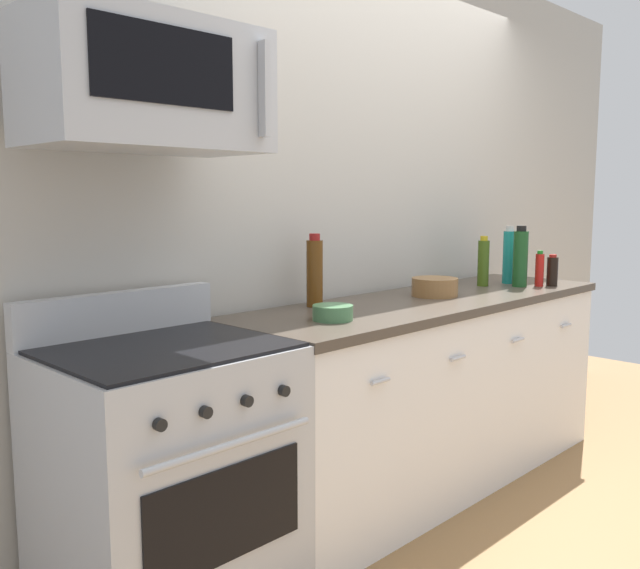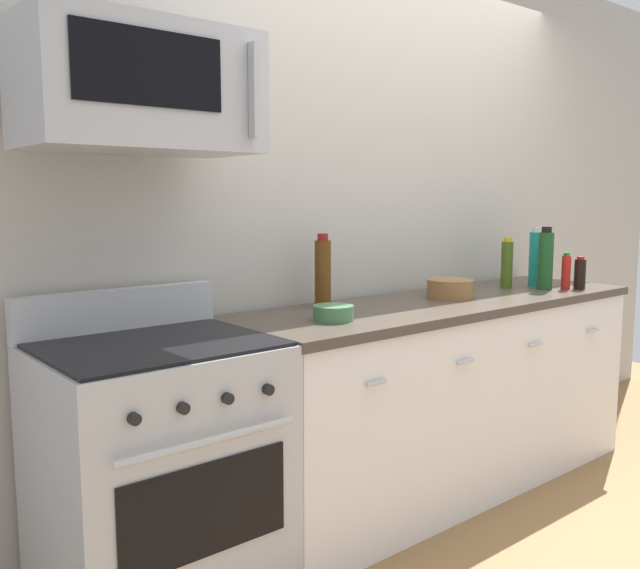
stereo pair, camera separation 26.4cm
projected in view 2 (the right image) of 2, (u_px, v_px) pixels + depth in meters
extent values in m
plane|color=olive|center=(442.00, 485.00, 3.34)|extent=(6.40, 6.40, 0.00)
cube|color=#B7B2A8|center=(386.00, 207.00, 3.48)|extent=(5.33, 0.10, 2.70)
cube|color=white|center=(444.00, 398.00, 3.28)|extent=(2.21, 0.62, 0.88)
cube|color=#473D33|center=(446.00, 304.00, 3.22)|extent=(2.24, 0.65, 0.04)
cube|color=black|center=(489.00, 494.00, 3.12)|extent=(2.21, 0.02, 0.10)
cylinder|color=silver|center=(376.00, 383.00, 2.51)|extent=(0.10, 0.02, 0.02)
cylinder|color=silver|center=(465.00, 362.00, 2.84)|extent=(0.10, 0.02, 0.02)
cylinder|color=silver|center=(536.00, 344.00, 3.16)|extent=(0.10, 0.02, 0.02)
cylinder|color=silver|center=(593.00, 331.00, 3.49)|extent=(0.10, 0.02, 0.02)
cube|color=#B7BABF|center=(159.00, 475.00, 2.33)|extent=(0.76, 0.64, 0.91)
cube|color=black|center=(207.00, 510.00, 2.09)|extent=(0.58, 0.01, 0.30)
cylinder|color=#B7BABF|center=(211.00, 441.00, 2.03)|extent=(0.61, 0.02, 0.02)
cube|color=#B7BABF|center=(118.00, 311.00, 2.49)|extent=(0.76, 0.06, 0.16)
cube|color=black|center=(155.00, 344.00, 2.28)|extent=(0.73, 0.61, 0.01)
cylinder|color=black|center=(134.00, 419.00, 1.89)|extent=(0.04, 0.02, 0.04)
cylinder|color=black|center=(183.00, 408.00, 1.99)|extent=(0.04, 0.02, 0.04)
cylinder|color=black|center=(228.00, 398.00, 2.09)|extent=(0.04, 0.02, 0.04)
cylinder|color=black|center=(268.00, 390.00, 2.18)|extent=(0.04, 0.02, 0.04)
cube|color=#B7BABF|center=(140.00, 89.00, 2.21)|extent=(0.74, 0.40, 0.40)
cube|color=black|center=(150.00, 68.00, 2.01)|extent=(0.48, 0.01, 0.22)
cube|color=#B7BABF|center=(254.00, 90.00, 2.23)|extent=(0.02, 0.04, 0.30)
cylinder|color=#385114|center=(507.00, 265.00, 3.60)|extent=(0.06, 0.06, 0.25)
cylinder|color=#B29919|center=(508.00, 239.00, 3.58)|extent=(0.04, 0.04, 0.02)
cylinder|color=#59330F|center=(323.00, 274.00, 3.00)|extent=(0.07, 0.07, 0.29)
cylinder|color=maroon|center=(323.00, 237.00, 2.98)|extent=(0.05, 0.05, 0.03)
cylinder|color=#19471E|center=(545.00, 261.00, 3.55)|extent=(0.08, 0.08, 0.30)
cylinder|color=black|center=(547.00, 229.00, 3.53)|extent=(0.05, 0.05, 0.03)
cylinder|color=#197F7A|center=(535.00, 259.00, 3.69)|extent=(0.07, 0.07, 0.29)
cylinder|color=beige|center=(536.00, 230.00, 3.67)|extent=(0.04, 0.04, 0.03)
cylinder|color=black|center=(580.00, 274.00, 3.57)|extent=(0.06, 0.06, 0.16)
cylinder|color=maroon|center=(581.00, 258.00, 3.56)|extent=(0.04, 0.04, 0.02)
cylinder|color=#B21914|center=(566.00, 273.00, 3.56)|extent=(0.05, 0.05, 0.18)
cylinder|color=#19721E|center=(567.00, 254.00, 3.55)|extent=(0.03, 0.03, 0.02)
cylinder|color=brown|center=(450.00, 289.00, 3.27)|extent=(0.22, 0.22, 0.09)
torus|color=brown|center=(451.00, 281.00, 3.26)|extent=(0.22, 0.22, 0.01)
cylinder|color=brown|center=(450.00, 296.00, 3.27)|extent=(0.12, 0.12, 0.01)
cylinder|color=#477A4C|center=(333.00, 313.00, 2.68)|extent=(0.16, 0.16, 0.06)
torus|color=#477A4C|center=(333.00, 306.00, 2.67)|extent=(0.16, 0.16, 0.01)
cylinder|color=#477A4C|center=(333.00, 319.00, 2.68)|extent=(0.09, 0.09, 0.01)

